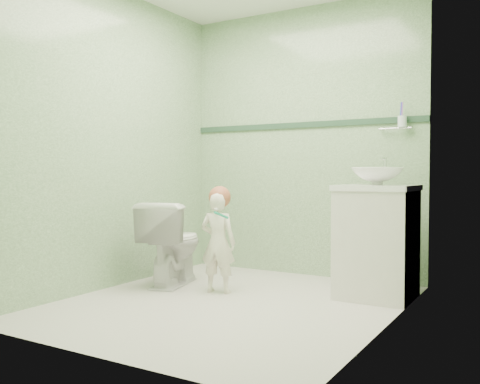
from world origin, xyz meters
The scene contains 12 objects.
ground centered at (0.00, 0.00, 0.00)m, with size 2.50×2.50×0.00m, color beige.
room_shell centered at (0.00, 0.00, 1.20)m, with size 2.50×2.54×2.40m.
trim_stripe centered at (0.00, 1.24, 1.35)m, with size 2.20×0.02×0.05m, color #284632.
vanity centered at (0.84, 0.70, 0.40)m, with size 0.52×0.50×0.80m, color silver.
counter centered at (0.84, 0.70, 0.81)m, with size 0.54×0.52×0.04m, color white.
basin centered at (0.84, 0.70, 0.89)m, with size 0.37×0.37×0.13m, color white.
faucet centered at (0.84, 0.89, 0.97)m, with size 0.03×0.13×0.18m.
cup_holder centered at (0.89, 1.18, 1.33)m, with size 0.26×0.07×0.21m.
toilet centered at (-0.74, 0.31, 0.34)m, with size 0.38×0.67×0.69m, color white.
toddler centered at (-0.25, 0.25, 0.38)m, with size 0.28×0.18×0.77m, color white.
hair_cap centered at (-0.25, 0.27, 0.73)m, with size 0.17×0.17×0.17m, color #A6593B.
teal_toothbrush centered at (-0.16, 0.14, 0.61)m, with size 0.11×0.14×0.08m.
Camera 1 is at (1.92, -3.09, 0.91)m, focal length 39.07 mm.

